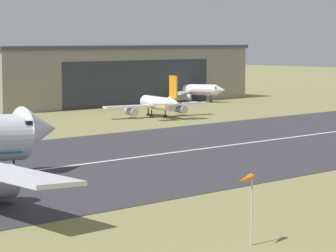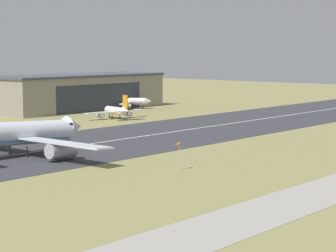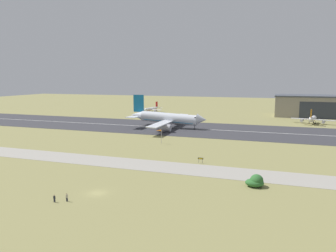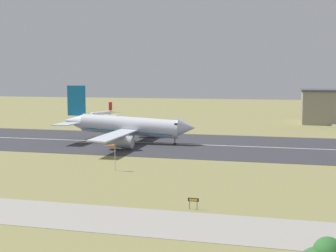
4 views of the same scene
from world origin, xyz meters
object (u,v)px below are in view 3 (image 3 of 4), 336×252
object	(u,v)px
runway_sign	(201,159)
spectator_right	(67,197)
windsock_pole	(159,131)
airplane_parked_centre	(151,109)
airplane_landing	(168,119)
shrub_clump	(256,182)
spectator_left	(54,198)
airplane_parked_west	(313,119)

from	to	relation	value
runway_sign	spectator_right	size ratio (longest dim) A/B	0.98
windsock_pole	airplane_parked_centre	bearing A→B (deg)	113.38
airplane_landing	shrub_clump	size ratio (longest dim) A/B	12.60
airplane_landing	spectator_right	bearing A→B (deg)	-82.98
airplane_parked_centre	spectator_right	distance (m)	182.18
airplane_landing	spectator_left	distance (m)	109.09
windsock_pole	runway_sign	bearing A→B (deg)	-46.52
airplane_parked_centre	windsock_pole	world-z (taller)	airplane_parked_centre
shrub_clump	windsock_pole	bearing A→B (deg)	134.59
windsock_pole	shrub_clump	bearing A→B (deg)	-45.41
airplane_landing	airplane_parked_west	distance (m)	85.76
spectator_right	shrub_clump	bearing A→B (deg)	31.69
airplane_landing	airplane_parked_centre	size ratio (longest dim) A/B	2.97
spectator_right	airplane_landing	bearing A→B (deg)	97.02
runway_sign	airplane_parked_centre	bearing A→B (deg)	117.82
shrub_clump	windsock_pole	distance (m)	59.44
spectator_left	spectator_right	size ratio (longest dim) A/B	0.92
airplane_landing	airplane_parked_west	size ratio (longest dim) A/B	2.41
airplane_parked_centre	airplane_landing	bearing A→B (deg)	-61.25
shrub_clump	spectator_left	world-z (taller)	shrub_clump
airplane_parked_west	windsock_pole	distance (m)	105.54
airplane_parked_west	runway_sign	distance (m)	115.67
windsock_pole	spectator_left	size ratio (longest dim) A/B	3.48
airplane_landing	spectator_right	xyz separation A→B (m)	(13.20, -107.21, -4.15)
airplane_landing	runway_sign	size ratio (longest dim) A/B	32.79
windsock_pole	spectator_right	xyz separation A→B (m)	(3.25, -65.94, -4.22)
airplane_parked_west	spectator_left	distance (m)	163.48
runway_sign	spectator_left	bearing A→B (deg)	-117.93
shrub_clump	windsock_pole	size ratio (longest dim) A/B	0.79
spectator_left	spectator_right	bearing A→B (deg)	28.52
airplane_parked_centre	runway_sign	world-z (taller)	airplane_parked_centre
windsock_pole	runway_sign	world-z (taller)	windsock_pole
shrub_clump	windsock_pole	world-z (taller)	windsock_pole
airplane_landing	airplane_parked_centre	distance (m)	77.42
shrub_clump	airplane_landing	bearing A→B (deg)	121.71
runway_sign	airplane_parked_west	bearing A→B (deg)	69.08
airplane_parked_centre	spectator_left	distance (m)	182.77
spectator_left	spectator_right	distance (m)	2.63
airplane_parked_west	spectator_left	world-z (taller)	airplane_parked_west
airplane_parked_centre	spectator_left	size ratio (longest dim) A/B	11.75
airplane_parked_west	spectator_right	xyz separation A→B (m)	(-61.51, -149.24, -1.94)
airplane_landing	windsock_pole	world-z (taller)	airplane_landing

